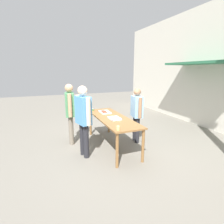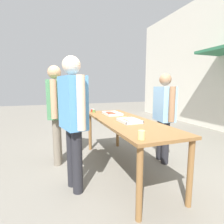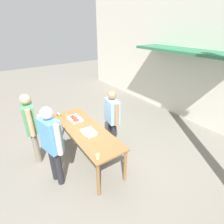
{
  "view_description": "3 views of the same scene",
  "coord_description": "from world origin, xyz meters",
  "px_view_note": "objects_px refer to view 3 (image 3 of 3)",
  "views": [
    {
      "loc": [
        4.4,
        -1.76,
        2.14
      ],
      "look_at": [
        0.0,
        0.0,
        1.02
      ],
      "focal_mm": 28.0,
      "sensor_mm": 36.0,
      "label": 1
    },
    {
      "loc": [
        2.61,
        -1.17,
        1.41
      ],
      "look_at": [
        -0.59,
        -0.01,
        0.92
      ],
      "focal_mm": 28.0,
      "sensor_mm": 36.0,
      "label": 2
    },
    {
      "loc": [
        3.27,
        -1.51,
        3.11
      ],
      "look_at": [
        -0.05,
        0.82,
        1.07
      ],
      "focal_mm": 28.0,
      "sensor_mm": 36.0,
      "label": 3
    }
  ],
  "objects_px": {
    "person_customer_holding_hotdog": "(31,124)",
    "food_tray_sausages": "(75,119)",
    "food_tray_buns": "(89,132)",
    "condiment_jar_ketchup": "(59,115)",
    "person_customer_with_cup": "(52,141)",
    "condiment_jar_mustard": "(58,114)",
    "person_server_behind_table": "(112,115)",
    "beer_cup": "(98,157)"
  },
  "relations": [
    {
      "from": "food_tray_sausages",
      "to": "person_customer_with_cup",
      "type": "height_order",
      "value": "person_customer_with_cup"
    },
    {
      "from": "food_tray_buns",
      "to": "beer_cup",
      "type": "relative_size",
      "value": 4.14
    },
    {
      "from": "condiment_jar_ketchup",
      "to": "beer_cup",
      "type": "bearing_deg",
      "value": -0.12
    },
    {
      "from": "condiment_jar_mustard",
      "to": "person_customer_holding_hotdog",
      "type": "bearing_deg",
      "value": -62.19
    },
    {
      "from": "person_customer_holding_hotdog",
      "to": "food_tray_sausages",
      "type": "bearing_deg",
      "value": -86.75
    },
    {
      "from": "food_tray_sausages",
      "to": "condiment_jar_ketchup",
      "type": "height_order",
      "value": "condiment_jar_ketchup"
    },
    {
      "from": "condiment_jar_ketchup",
      "to": "person_customer_holding_hotdog",
      "type": "bearing_deg",
      "value": -67.9
    },
    {
      "from": "condiment_jar_ketchup",
      "to": "beer_cup",
      "type": "height_order",
      "value": "beer_cup"
    },
    {
      "from": "condiment_jar_mustard",
      "to": "person_customer_holding_hotdog",
      "type": "distance_m",
      "value": 0.88
    },
    {
      "from": "condiment_jar_mustard",
      "to": "person_server_behind_table",
      "type": "xyz_separation_m",
      "value": [
        1.02,
        1.1,
        0.07
      ]
    },
    {
      "from": "person_customer_holding_hotdog",
      "to": "person_customer_with_cup",
      "type": "height_order",
      "value": "person_customer_with_cup"
    },
    {
      "from": "food_tray_sausages",
      "to": "food_tray_buns",
      "type": "relative_size",
      "value": 1.14
    },
    {
      "from": "condiment_jar_mustard",
      "to": "condiment_jar_ketchup",
      "type": "relative_size",
      "value": 1.0
    },
    {
      "from": "condiment_jar_ketchup",
      "to": "beer_cup",
      "type": "distance_m",
      "value": 2.04
    },
    {
      "from": "food_tray_sausages",
      "to": "beer_cup",
      "type": "relative_size",
      "value": 4.71
    },
    {
      "from": "person_server_behind_table",
      "to": "person_customer_holding_hotdog",
      "type": "bearing_deg",
      "value": -97.81
    },
    {
      "from": "condiment_jar_mustard",
      "to": "beer_cup",
      "type": "distance_m",
      "value": 2.13
    },
    {
      "from": "food_tray_buns",
      "to": "condiment_jar_mustard",
      "type": "relative_size",
      "value": 5.52
    },
    {
      "from": "food_tray_buns",
      "to": "condiment_jar_ketchup",
      "type": "bearing_deg",
      "value": -167.13
    },
    {
      "from": "food_tray_sausages",
      "to": "food_tray_buns",
      "type": "distance_m",
      "value": 0.78
    },
    {
      "from": "food_tray_buns",
      "to": "beer_cup",
      "type": "bearing_deg",
      "value": -17.61
    },
    {
      "from": "food_tray_buns",
      "to": "condiment_jar_ketchup",
      "type": "height_order",
      "value": "condiment_jar_ketchup"
    },
    {
      "from": "condiment_jar_ketchup",
      "to": "person_customer_with_cup",
      "type": "distance_m",
      "value": 1.42
    },
    {
      "from": "beer_cup",
      "to": "condiment_jar_mustard",
      "type": "bearing_deg",
      "value": -179.86
    },
    {
      "from": "food_tray_sausages",
      "to": "person_customer_holding_hotdog",
      "type": "bearing_deg",
      "value": -94.31
    },
    {
      "from": "beer_cup",
      "to": "person_customer_holding_hotdog",
      "type": "relative_size",
      "value": 0.05
    },
    {
      "from": "food_tray_buns",
      "to": "person_customer_holding_hotdog",
      "type": "bearing_deg",
      "value": -129.45
    },
    {
      "from": "food_tray_buns",
      "to": "condiment_jar_mustard",
      "type": "xyz_separation_m",
      "value": [
        -1.27,
        -0.28,
        0.01
      ]
    },
    {
      "from": "food_tray_buns",
      "to": "person_customer_holding_hotdog",
      "type": "distance_m",
      "value": 1.36
    },
    {
      "from": "condiment_jar_mustard",
      "to": "person_customer_with_cup",
      "type": "height_order",
      "value": "person_customer_with_cup"
    },
    {
      "from": "food_tray_buns",
      "to": "person_customer_with_cup",
      "type": "bearing_deg",
      "value": -83.2
    },
    {
      "from": "person_server_behind_table",
      "to": "food_tray_buns",
      "type": "bearing_deg",
      "value": -62.85
    },
    {
      "from": "food_tray_buns",
      "to": "condiment_jar_ketchup",
      "type": "distance_m",
      "value": 1.21
    },
    {
      "from": "condiment_jar_ketchup",
      "to": "person_server_behind_table",
      "type": "relative_size",
      "value": 0.04
    },
    {
      "from": "condiment_jar_mustard",
      "to": "food_tray_sausages",
      "type": "bearing_deg",
      "value": 29.81
    },
    {
      "from": "condiment_jar_ketchup",
      "to": "person_server_behind_table",
      "type": "height_order",
      "value": "person_server_behind_table"
    },
    {
      "from": "person_server_behind_table",
      "to": "condiment_jar_ketchup",
      "type": "bearing_deg",
      "value": -120.03
    },
    {
      "from": "food_tray_sausages",
      "to": "condiment_jar_ketchup",
      "type": "distance_m",
      "value": 0.48
    },
    {
      "from": "condiment_jar_ketchup",
      "to": "person_customer_with_cup",
      "type": "relative_size",
      "value": 0.04
    },
    {
      "from": "beer_cup",
      "to": "person_customer_with_cup",
      "type": "relative_size",
      "value": 0.05
    },
    {
      "from": "person_customer_holding_hotdog",
      "to": "person_customer_with_cup",
      "type": "xyz_separation_m",
      "value": [
        0.96,
        0.18,
        0.01
      ]
    },
    {
      "from": "beer_cup",
      "to": "person_customer_with_cup",
      "type": "height_order",
      "value": "person_customer_with_cup"
    }
  ]
}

